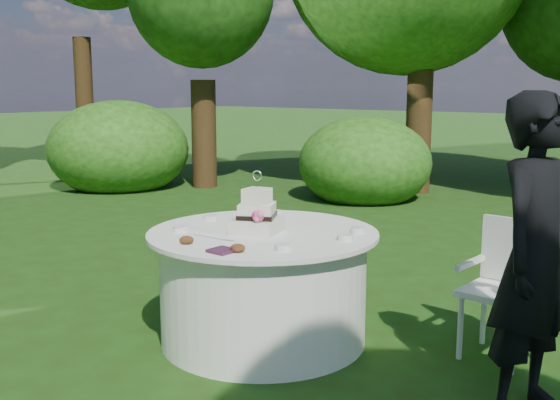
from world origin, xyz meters
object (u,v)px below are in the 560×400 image
(table, at_px, (263,285))
(chair, at_px, (505,278))
(cake, at_px, (257,216))
(napkins, at_px, (222,251))
(guest, at_px, (536,257))

(table, distance_m, chair, 1.59)
(cake, distance_m, chair, 1.66)
(napkins, relative_size, chair, 0.16)
(napkins, relative_size, cake, 0.33)
(guest, xyz_separation_m, cake, (-1.77, -0.21, 0.03))
(chair, bearing_deg, table, -149.65)
(napkins, distance_m, guest, 1.74)
(napkins, bearing_deg, guest, 24.99)
(table, bearing_deg, napkins, -71.85)
(guest, bearing_deg, table, 103.66)
(guest, relative_size, table, 1.10)
(chair, bearing_deg, guest, -58.84)
(napkins, relative_size, table, 0.09)
(napkins, xyz_separation_m, cake, (-0.19, 0.53, 0.10))
(guest, distance_m, cake, 1.78)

